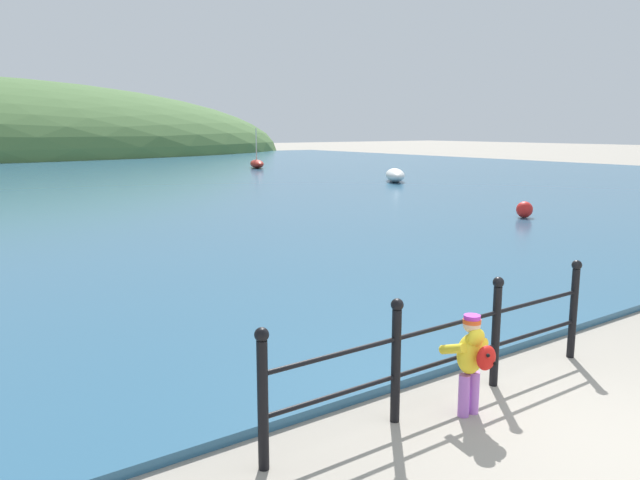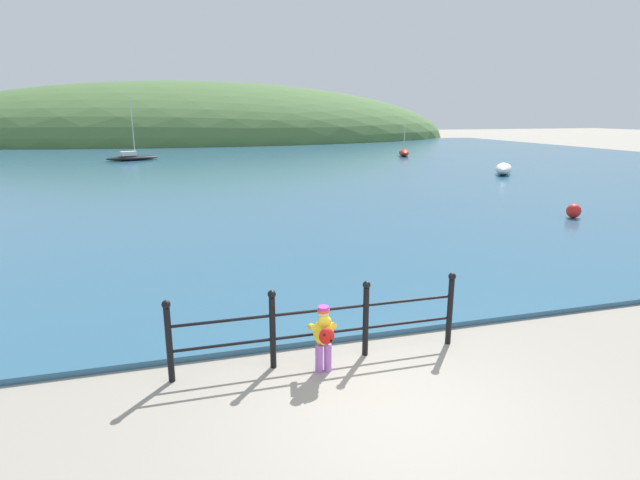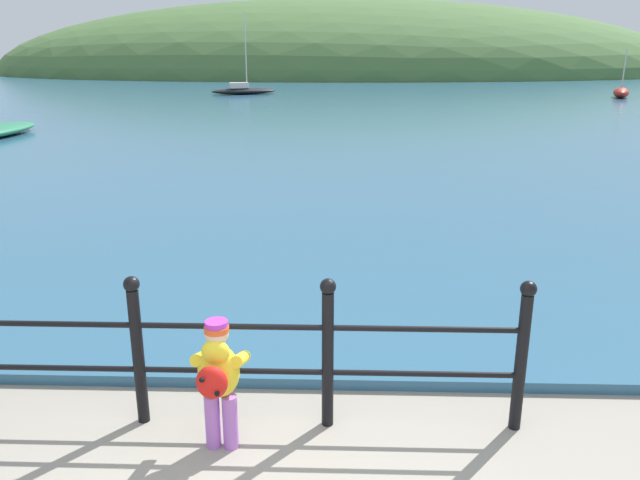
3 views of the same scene
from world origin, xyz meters
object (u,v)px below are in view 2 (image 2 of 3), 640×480
object	(u,v)px
child_in_coat	(324,333)
boat_blue_hull	(504,169)
boat_green_fishing	(132,157)
boat_white_sailboat	(404,153)
mooring_buoy	(574,211)

from	to	relation	value
child_in_coat	boat_blue_hull	world-z (taller)	child_in_coat
boat_green_fishing	boat_white_sailboat	world-z (taller)	boat_green_fishing
mooring_buoy	boat_blue_hull	bearing A→B (deg)	64.54
boat_green_fishing	mooring_buoy	distance (m)	32.01
child_in_coat	boat_green_fishing	xyz separation A→B (m)	(-5.14, 35.15, -0.26)
child_in_coat	boat_white_sailboat	size ratio (longest dim) A/B	0.36
child_in_coat	boat_white_sailboat	world-z (taller)	boat_white_sailboat
boat_blue_hull	boat_white_sailboat	xyz separation A→B (m)	(-0.09, 13.66, -0.04)
boat_green_fishing	boat_blue_hull	size ratio (longest dim) A/B	1.64
boat_green_fishing	boat_white_sailboat	xyz separation A→B (m)	(22.03, -1.95, 0.04)
boat_green_fishing	boat_white_sailboat	size ratio (longest dim) A/B	1.71
child_in_coat	mooring_buoy	distance (m)	13.73
child_in_coat	mooring_buoy	world-z (taller)	child_in_coat
boat_white_sailboat	mooring_buoy	xyz separation A→B (m)	(-5.54, -25.49, -0.04)
boat_blue_hull	boat_green_fishing	bearing A→B (deg)	144.81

